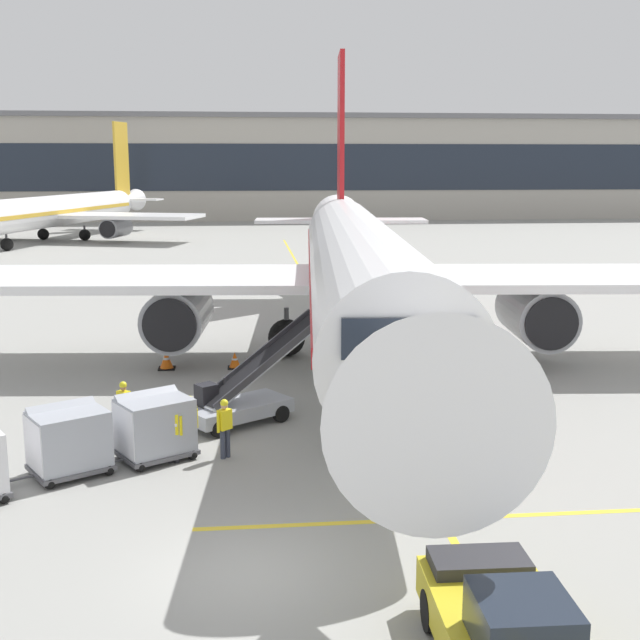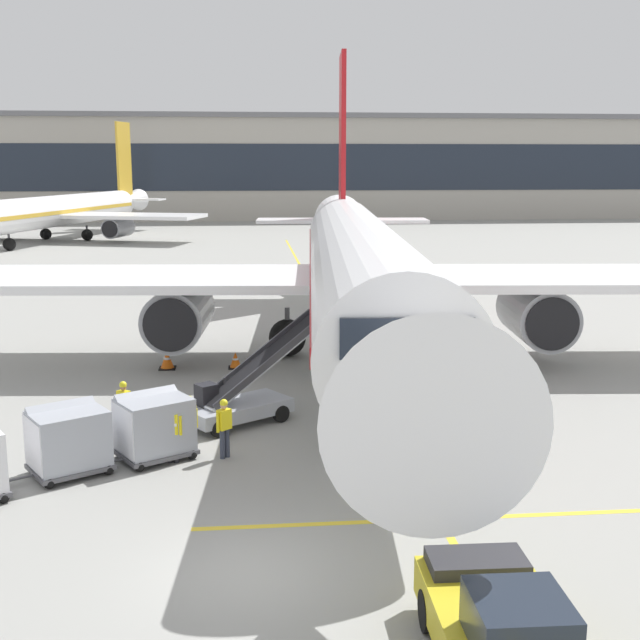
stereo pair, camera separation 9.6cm
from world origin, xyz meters
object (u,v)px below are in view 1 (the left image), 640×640
object	(u,v)px
baggage_cart_lead	(154,425)
distant_airplane	(59,211)
safety_cone_wingtip	(166,360)
ground_crew_by_loader	(190,421)
baggage_cart_second	(68,439)
ground_crew_by_carts	(225,424)
parked_airplane	(357,267)
pushback_tug	(507,632)
ground_crew_marshaller	(124,405)
belt_loader	(243,395)
ground_crew_wingwalker	(173,429)
safety_cone_engine_keepout	(235,360)

from	to	relation	value
baggage_cart_lead	distant_airplane	bearing A→B (deg)	104.12
safety_cone_wingtip	distant_airplane	size ratio (longest dim) A/B	0.02
ground_crew_by_loader	baggage_cart_second	bearing A→B (deg)	-158.41
ground_crew_by_carts	distant_airplane	size ratio (longest dim) A/B	0.05
parked_airplane	ground_crew_by_carts	distance (m)	12.66
ground_crew_by_carts	pushback_tug	bearing A→B (deg)	-65.71
pushback_tug	ground_crew_marshaller	world-z (taller)	pushback_tug
ground_crew_marshaller	safety_cone_wingtip	size ratio (longest dim) A/B	2.28
distant_airplane	pushback_tug	bearing A→B (deg)	-73.08
ground_crew_by_loader	ground_crew_by_carts	bearing A→B (deg)	-23.92
belt_loader	ground_crew_by_carts	world-z (taller)	belt_loader
pushback_tug	ground_crew_by_loader	distance (m)	12.42
ground_crew_marshaller	distant_airplane	xyz separation A→B (m)	(-15.63, 64.53, 2.18)
ground_crew_by_carts	belt_loader	bearing A→B (deg)	80.37
belt_loader	pushback_tug	size ratio (longest dim) A/B	1.12
ground_crew_wingwalker	ground_crew_marshaller	bearing A→B (deg)	124.43
ground_crew_by_carts	safety_cone_engine_keepout	distance (m)	10.28
ground_crew_by_carts	distant_airplane	distance (m)	69.34
safety_cone_wingtip	ground_crew_by_carts	bearing A→B (deg)	-76.12
ground_crew_wingwalker	distant_airplane	world-z (taller)	distant_airplane
parked_airplane	ground_crew_by_loader	xyz separation A→B (m)	(-6.39, -10.60, -3.03)
baggage_cart_lead	ground_crew_by_carts	distance (m)	2.01
parked_airplane	distant_airplane	distance (m)	60.68
parked_airplane	safety_cone_engine_keepout	size ratio (longest dim) A/B	64.67
baggage_cart_second	safety_cone_wingtip	distance (m)	11.36
parked_airplane	safety_cone_wingtip	size ratio (longest dim) A/B	56.56
baggage_cart_lead	pushback_tug	xyz separation A→B (m)	(6.76, -10.70, -0.17)
ground_crew_by_carts	baggage_cart_second	bearing A→B (deg)	-169.10
safety_cone_engine_keepout	safety_cone_wingtip	xyz separation A→B (m)	(-2.79, 0.16, 0.05)
baggage_cart_lead	ground_crew_wingwalker	distance (m)	0.68
parked_airplane	safety_cone_wingtip	distance (m)	8.77
ground_crew_wingwalker	distant_airplane	bearing A→B (deg)	104.48
baggage_cart_second	belt_loader	bearing A→B (deg)	40.18
parked_airplane	ground_crew_marshaller	bearing A→B (deg)	-133.82
ground_crew_marshaller	safety_cone_engine_keepout	bearing A→B (deg)	67.54
baggage_cart_lead	safety_cone_engine_keepout	bearing A→B (deg)	77.65
ground_crew_marshaller	safety_cone_engine_keepout	distance (m)	8.75
ground_crew_by_carts	safety_cone_wingtip	size ratio (longest dim) A/B	2.28
belt_loader	pushback_tug	bearing A→B (deg)	-72.92
safety_cone_wingtip	baggage_cart_second	bearing A→B (deg)	-98.18
baggage_cart_second	ground_crew_by_loader	world-z (taller)	baggage_cart_second
ground_crew_by_loader	baggage_cart_lead	bearing A→B (deg)	-163.62
belt_loader	ground_crew_by_carts	size ratio (longest dim) A/B	2.85
baggage_cart_second	pushback_tug	world-z (taller)	baggage_cart_second
belt_loader	distant_airplane	bearing A→B (deg)	106.89
belt_loader	ground_crew_wingwalker	xyz separation A→B (m)	(-1.99, -3.43, 0.09)
ground_crew_marshaller	ground_crew_wingwalker	xyz separation A→B (m)	(1.67, -2.44, 0.00)
ground_crew_by_carts	ground_crew_by_loader	bearing A→B (deg)	156.08
baggage_cart_lead	ground_crew_marshaller	size ratio (longest dim) A/B	1.57
baggage_cart_lead	ground_crew_marshaller	world-z (taller)	baggage_cart_lead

